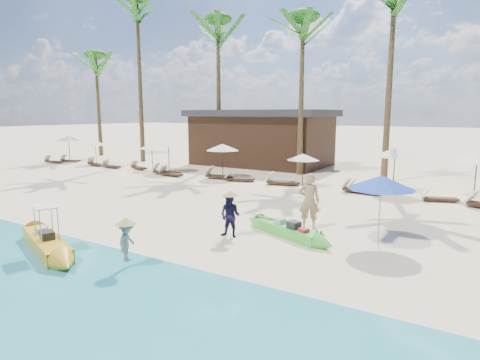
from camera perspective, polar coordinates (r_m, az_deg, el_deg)
The scene contains 35 objects.
ground at distance 13.28m, azimuth -2.84°, elevation -8.29°, with size 240.00×240.00×0.00m, color beige.
wet_sand_strip at distance 9.86m, azimuth -20.15°, elevation -15.36°, with size 240.00×4.50×0.01m, color tan.
green_canoe at distance 13.57m, azimuth 6.57°, elevation -7.09°, with size 4.32×1.95×0.58m.
yellow_canoe at distance 13.41m, azimuth -25.82°, elevation -8.05°, with size 5.18×2.24×1.40m.
tourist at distance 14.29m, azimuth 9.81°, elevation -2.97°, with size 0.73×0.48×2.00m, color tan.
vendor_green at distance 13.20m, azimuth -1.42°, elevation -5.08°, with size 0.71×0.55×1.46m, color black.
vendor_yellow at distance 11.09m, azimuth -15.79°, elevation -8.42°, with size 0.69×0.39×1.06m, color gray.
blue_umbrella at distance 12.91m, azimuth 19.45°, elevation -0.31°, with size 2.03×2.03×2.19m.
resort_parasol_0 at distance 36.68m, azimuth -23.20°, elevation 5.51°, with size 2.14×2.14×2.21m.
lounger_0_left at distance 36.23m, azimuth -25.03°, elevation 2.48°, with size 1.77×0.85×0.58m.
lounger_0_right at distance 36.41m, azimuth -23.11°, elevation 2.64°, with size 1.75×0.92×0.57m.
resort_parasol_1 at distance 34.12m, azimuth -19.88°, elevation 4.95°, with size 1.82×1.82×1.87m.
lounger_1_left at distance 33.17m, azimuth -19.93°, elevation 2.24°, with size 1.78×0.81×0.58m.
lounger_1_right at distance 31.49m, azimuth -17.93°, elevation 1.98°, with size 1.69×0.59×0.57m.
resort_parasol_2 at distance 29.69m, azimuth -12.44°, elevation 4.73°, with size 1.84×1.84×1.89m.
lounger_2_left at distance 30.17m, azimuth -14.30°, elevation 1.83°, with size 1.73×0.94×0.56m.
resort_parasol_3 at distance 28.15m, azimuth -10.14°, elevation 5.25°, with size 2.20×2.20×2.27m.
lounger_3_left at distance 27.32m, azimuth -10.60°, elevation 1.26°, with size 2.03×1.18×0.66m.
lounger_3_right at distance 26.51m, azimuth -9.95°, elevation 0.98°, with size 1.77×0.63×0.59m.
resort_parasol_4 at distance 25.32m, azimuth -2.50°, elevation 4.68°, with size 2.08×2.08×2.14m.
lounger_4_left at distance 25.00m, azimuth -3.04°, elevation 0.67°, with size 2.05×0.83×0.68m.
lounger_4_right at distance 24.08m, azimuth -0.24°, elevation 0.29°, with size 1.86×1.06×0.60m.
resort_parasol_5 at distance 22.31m, azimuth 8.96°, elevation 3.25°, with size 1.80×1.80×1.85m.
lounger_5_left at distance 22.95m, azimuth 5.80°, elevation -0.18°, with size 1.99×0.97×0.65m.
resort_parasol_6 at distance 21.94m, azimuth 21.20°, elevation 3.70°, with size 2.24×2.24×2.31m.
lounger_6_left at distance 21.38m, azimuth 16.57°, elevation -1.23°, with size 2.01×0.80×0.66m.
lounger_6_right at distance 21.87m, azimuth 17.41°, elevation -1.07°, with size 1.92×0.80×0.63m.
resort_parasol_7 at distance 22.08m, azimuth 30.68°, elevation 2.64°, with size 2.08×2.08×2.14m.
lounger_7_left at distance 20.72m, azimuth 26.29°, elevation -2.27°, with size 1.69×1.00×0.55m.
palm_0 at distance 41.22m, azimuth -19.76°, elevation 14.60°, with size 2.08×2.08×9.90m.
palm_1 at distance 35.48m, azimuth -14.33°, elevation 20.20°, with size 2.08×2.08×13.60m.
palm_2 at distance 31.41m, azimuth -3.14°, elevation 18.87°, with size 2.08×2.08×11.33m.
palm_3 at distance 27.22m, azimuth 8.90°, elevation 18.95°, with size 2.08×2.08×10.52m.
palm_4 at distance 25.51m, azimuth 21.00°, elevation 21.10°, with size 2.08×2.08×11.70m.
pavilion_west at distance 31.83m, azimuth 3.12°, elevation 6.12°, with size 10.80×6.60×4.30m.
Camera 1 is at (7.19, -10.41, 4.05)m, focal length 30.00 mm.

